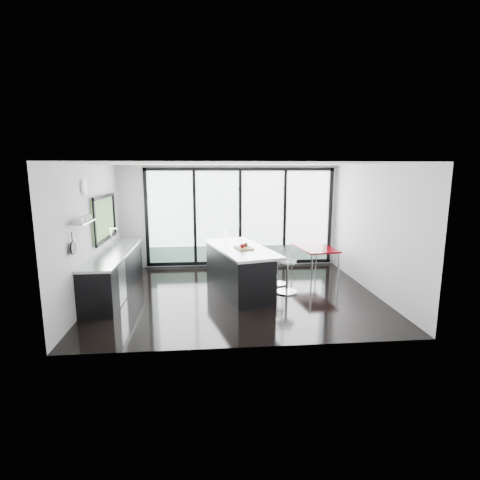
{
  "coord_description": "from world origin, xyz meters",
  "views": [
    {
      "loc": [
        -0.64,
        -7.8,
        2.69
      ],
      "look_at": [
        0.1,
        0.3,
        1.15
      ],
      "focal_mm": 28.0,
      "sensor_mm": 36.0,
      "label": 1
    }
  ],
  "objects": [
    {
      "name": "wall_left",
      "position": [
        -2.97,
        0.27,
        1.56
      ],
      "size": [
        0.26,
        5.0,
        2.8
      ],
      "color": "silver",
      "rests_on": "ground"
    },
    {
      "name": "wall_right",
      "position": [
        3.0,
        0.0,
        1.4
      ],
      "size": [
        0.0,
        5.0,
        2.8
      ],
      "primitive_type": "cube",
      "color": "silver",
      "rests_on": "ground"
    },
    {
      "name": "counter_cabinets",
      "position": [
        -2.67,
        0.4,
        0.46
      ],
      "size": [
        0.69,
        3.24,
        1.36
      ],
      "color": "black",
      "rests_on": "floor"
    },
    {
      "name": "bar_stool_far",
      "position": [
        1.01,
        0.63,
        0.35
      ],
      "size": [
        0.51,
        0.51,
        0.7
      ],
      "primitive_type": "cylinder",
      "rotation": [
        0.0,
        0.0,
        -0.18
      ],
      "color": "silver",
      "rests_on": "floor"
    },
    {
      "name": "red_table",
      "position": [
        2.1,
        1.3,
        0.37
      ],
      "size": [
        0.98,
        1.49,
        0.75
      ],
      "primitive_type": "cube",
      "rotation": [
        0.0,
        0.0,
        0.13
      ],
      "color": "#6F0009",
      "rests_on": "floor"
    },
    {
      "name": "floor",
      "position": [
        0.0,
        0.0,
        0.0
      ],
      "size": [
        6.0,
        5.0,
        0.0
      ],
      "primitive_type": "cube",
      "color": "black",
      "rests_on": "ground"
    },
    {
      "name": "wall_front",
      "position": [
        0.0,
        -2.5,
        1.4
      ],
      "size": [
        6.0,
        0.0,
        2.8
      ],
      "primitive_type": "cube",
      "color": "silver",
      "rests_on": "ground"
    },
    {
      "name": "ceiling",
      "position": [
        0.0,
        0.0,
        2.8
      ],
      "size": [
        6.0,
        5.0,
        0.0
      ],
      "primitive_type": "cube",
      "color": "white",
      "rests_on": "wall_back"
    },
    {
      "name": "wall_back",
      "position": [
        0.27,
        2.47,
        1.27
      ],
      "size": [
        6.0,
        0.09,
        2.8
      ],
      "color": "silver",
      "rests_on": "ground"
    },
    {
      "name": "bar_stool_near",
      "position": [
        1.11,
        0.0,
        0.37
      ],
      "size": [
        0.48,
        0.48,
        0.75
      ],
      "primitive_type": "cylinder",
      "rotation": [
        0.0,
        0.0,
        0.03
      ],
      "color": "silver",
      "rests_on": "floor"
    },
    {
      "name": "island",
      "position": [
        0.05,
        0.24,
        0.51
      ],
      "size": [
        1.6,
        2.62,
        1.29
      ],
      "color": "black",
      "rests_on": "floor"
    }
  ]
}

